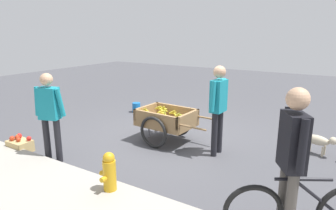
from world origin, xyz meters
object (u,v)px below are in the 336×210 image
object	(u,v)px
cyclist_person	(292,152)
dog	(319,141)
fire_hydrant	(109,175)
apple_crate	(20,145)
plastic_bucket	(136,107)
fruit_cart	(166,121)
vendor_person	(218,102)
bystander_person	(49,110)

from	to	relation	value
cyclist_person	dog	bearing A→B (deg)	-91.67
fire_hydrant	apple_crate	bearing A→B (deg)	-6.79
fire_hydrant	apple_crate	distance (m)	2.61
cyclist_person	plastic_bucket	bearing A→B (deg)	-35.92
apple_crate	plastic_bucket	bearing A→B (deg)	-92.64
fruit_cart	apple_crate	distance (m)	2.87
vendor_person	cyclist_person	distance (m)	2.38
cyclist_person	apple_crate	distance (m)	4.87
bystander_person	dog	bearing A→B (deg)	-144.81
fruit_cart	dog	distance (m)	2.93
dog	apple_crate	xyz separation A→B (m)	(4.87, 2.85, -0.14)
bystander_person	fruit_cart	bearing A→B (deg)	-122.00
cyclist_person	plastic_bucket	size ratio (longest dim) A/B	6.35
fruit_cart	fire_hydrant	bearing A→B (deg)	102.40
dog	apple_crate	size ratio (longest dim) A/B	1.49
plastic_bucket	cyclist_person	bearing A→B (deg)	144.08
bystander_person	apple_crate	bearing A→B (deg)	3.87
vendor_person	cyclist_person	size ratio (longest dim) A/B	0.97
plastic_bucket	bystander_person	size ratio (longest dim) A/B	0.17
vendor_person	bystander_person	world-z (taller)	vendor_person
vendor_person	cyclist_person	bearing A→B (deg)	130.63
plastic_bucket	apple_crate	world-z (taller)	apple_crate
fruit_cart	plastic_bucket	distance (m)	2.45
bystander_person	plastic_bucket	bearing A→B (deg)	-77.28
cyclist_person	fire_hydrant	world-z (taller)	cyclist_person
fruit_cart	vendor_person	bearing A→B (deg)	176.49
fruit_cart	bystander_person	xyz separation A→B (m)	(1.17, 1.88, 0.50)
fire_hydrant	bystander_person	world-z (taller)	bystander_person
dog	fire_hydrant	xyz separation A→B (m)	(2.29, 3.16, 0.06)
vendor_person	plastic_bucket	xyz separation A→B (m)	(3.08, -1.55, -0.86)
dog	plastic_bucket	xyz separation A→B (m)	(4.71, -0.57, -0.14)
cyclist_person	fire_hydrant	size ratio (longest dim) A/B	2.56
fire_hydrant	plastic_bucket	size ratio (longest dim) A/B	2.48
cyclist_person	dog	size ratio (longest dim) A/B	2.62
fire_hydrant	apple_crate	xyz separation A→B (m)	(2.58, -0.31, -0.20)
fire_hydrant	cyclist_person	bearing A→B (deg)	-170.45
vendor_person	dog	world-z (taller)	vendor_person
fruit_cart	dog	xyz separation A→B (m)	(-2.78, -0.91, -0.17)
apple_crate	bystander_person	size ratio (longest dim) A/B	0.28
fire_hydrant	bystander_person	size ratio (longest dim) A/B	0.43
dog	apple_crate	world-z (taller)	dog
plastic_bucket	apple_crate	size ratio (longest dim) A/B	0.61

